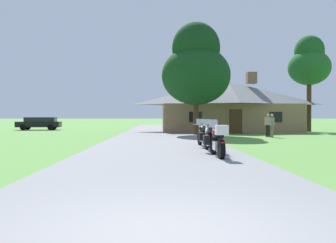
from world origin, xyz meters
TOP-DOWN VIEW (x-y plane):
  - ground_plane at (0.00, 20.00)m, footprint 500.00×500.00m
  - asphalt_driveway at (0.00, 18.00)m, footprint 6.40×80.00m
  - motorcycle_red_nearest_to_camera at (1.97, 8.13)m, footprint 0.66×2.08m
  - motorcycle_white_second_in_row at (1.98, 9.93)m, footprint 0.75×2.08m
  - motorcycle_black_farthest_in_row at (2.04, 12.30)m, footprint 0.85×2.08m
  - stone_lodge at (6.66, 29.83)m, footprint 13.33×7.23m
  - bystander_tan_shirt_near_lodge at (7.83, 21.21)m, footprint 0.41×0.42m
  - bystander_gray_shirt_beside_signpost at (7.89, 20.49)m, footprint 0.26×0.55m
  - tree_right_of_lodge at (14.60, 29.87)m, footprint 4.01×4.01m
  - tree_by_lodge_front at (2.88, 23.72)m, footprint 5.42×5.42m
  - parked_black_suv_far_left at (-13.18, 35.12)m, footprint 4.74×2.23m

SIDE VIEW (x-z plane):
  - ground_plane at x=0.00m, z-range 0.00..0.00m
  - asphalt_driveway at x=0.00m, z-range 0.00..0.06m
  - motorcycle_white_second_in_row at x=1.98m, z-range -0.04..1.26m
  - motorcycle_black_farthest_in_row at x=2.04m, z-range -0.04..1.26m
  - motorcycle_red_nearest_to_camera at x=1.97m, z-range -0.03..1.27m
  - parked_black_suv_far_left at x=-13.18m, z-range 0.08..1.48m
  - bystander_tan_shirt_near_lodge at x=7.83m, z-range 0.10..1.76m
  - bystander_gray_shirt_beside_signpost at x=7.89m, z-range 0.10..1.76m
  - stone_lodge at x=6.66m, z-range -0.37..5.39m
  - tree_by_lodge_front at x=2.88m, z-range 0.90..9.80m
  - tree_right_of_lodge at x=14.60m, z-range 2.00..11.36m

